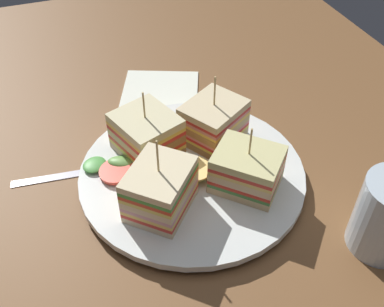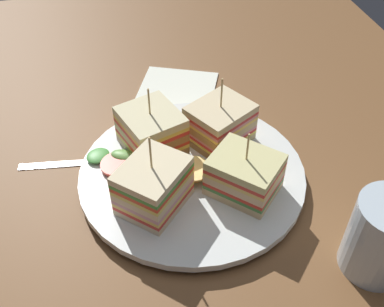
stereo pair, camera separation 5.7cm
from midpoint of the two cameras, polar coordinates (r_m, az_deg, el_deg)
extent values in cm
cube|color=brown|center=(60.95, -2.68, -4.04)|extent=(126.59, 93.29, 1.80)
cylinder|color=white|center=(60.01, -2.72, -3.20)|extent=(18.34, 18.34, 0.81)
cylinder|color=white|center=(59.36, -2.74, -2.60)|extent=(29.58, 29.58, 0.98)
cube|color=#D5B38E|center=(62.08, -8.27, 0.72)|extent=(9.97, 9.52, 1.11)
cube|color=#9E7242|center=(59.62, -6.16, -1.19)|extent=(2.77, 6.70, 1.11)
cube|color=#F0CF52|center=(61.52, -8.34, 1.31)|extent=(9.97, 9.52, 0.60)
cube|color=red|center=(61.13, -8.40, 1.73)|extent=(9.97, 9.52, 0.60)
cube|color=beige|center=(60.58, -8.48, 2.33)|extent=(9.97, 9.52, 1.11)
cube|color=#9E7242|center=(58.05, -6.33, 0.44)|extent=(2.77, 6.70, 1.11)
cube|color=red|center=(60.04, -8.56, 2.95)|extent=(9.97, 9.52, 0.60)
cube|color=#F0CF52|center=(59.66, -8.62, 3.39)|extent=(9.97, 9.52, 0.60)
cube|color=beige|center=(59.13, -8.70, 4.02)|extent=(9.97, 9.52, 1.11)
cylinder|color=tan|center=(57.61, -8.96, 5.95)|extent=(0.24, 0.24, 3.88)
cube|color=beige|center=(54.77, -6.94, -6.53)|extent=(10.27, 10.17, 0.94)
cube|color=#B2844C|center=(57.01, -5.15, -3.79)|extent=(4.52, 4.95, 0.94)
cube|color=red|center=(54.21, -7.01, -6.02)|extent=(10.27, 10.17, 0.55)
cube|color=#F4CA5A|center=(53.80, -7.06, -5.63)|extent=(10.27, 10.17, 0.55)
cube|color=pink|center=(53.39, -7.11, -5.24)|extent=(10.27, 10.17, 0.55)
cube|color=beige|center=(52.84, -7.18, -4.70)|extent=(10.27, 10.17, 0.94)
cube|color=#9E7242|center=(55.16, -5.31, -1.94)|extent=(4.52, 4.95, 0.94)
cube|color=#E4CC5A|center=(52.29, -7.25, -4.15)|extent=(10.27, 10.17, 0.55)
cube|color=red|center=(51.90, -7.30, -3.73)|extent=(10.27, 10.17, 0.55)
cube|color=green|center=(51.50, -7.35, -3.31)|extent=(10.27, 10.17, 0.55)
cube|color=beige|center=(50.97, -7.43, -2.73)|extent=(10.27, 10.17, 0.94)
cylinder|color=tan|center=(49.09, -7.70, -0.53)|extent=(0.24, 0.24, 4.46)
cube|color=#E0BD85|center=(56.93, 4.01, -3.70)|extent=(10.26, 10.31, 1.06)
cube|color=#9E7242|center=(57.89, 0.40, -2.58)|extent=(4.90, 4.69, 1.06)
cube|color=#47843A|center=(56.36, 4.04, -3.14)|extent=(10.26, 10.31, 0.54)
cube|color=red|center=(55.97, 4.07, -2.76)|extent=(10.26, 10.31, 0.54)
cube|color=beige|center=(55.40, 4.11, -2.18)|extent=(10.26, 10.31, 1.06)
cube|color=#B2844C|center=(56.38, 0.41, -1.05)|extent=(4.90, 4.69, 1.06)
cube|color=#F0C565|center=(54.84, 4.15, -1.59)|extent=(10.26, 10.31, 0.54)
cube|color=red|center=(54.47, 4.18, -1.19)|extent=(10.26, 10.31, 0.54)
cube|color=beige|center=(53.92, 4.22, -0.58)|extent=(10.26, 10.31, 1.06)
cylinder|color=tan|center=(52.26, 4.36, 1.37)|extent=(0.24, 0.24, 3.84)
cube|color=beige|center=(63.47, 0.11, 2.31)|extent=(9.86, 10.28, 1.01)
cube|color=#9E7242|center=(61.24, -2.17, 0.46)|extent=(5.76, 3.70, 1.01)
cube|color=#EFD74E|center=(63.00, 0.11, 2.82)|extent=(9.86, 10.28, 0.46)
cube|color=red|center=(62.70, 0.11, 3.14)|extent=(9.86, 10.28, 0.46)
cube|color=pink|center=(62.41, 0.11, 3.46)|extent=(9.86, 10.28, 0.46)
cube|color=beige|center=(61.95, 0.11, 3.98)|extent=(9.86, 10.28, 1.01)
cube|color=#B2844C|center=(59.66, -2.23, 2.14)|extent=(5.76, 3.70, 1.01)
cube|color=#FBD556|center=(61.49, 0.11, 4.51)|extent=(9.86, 10.28, 0.46)
cube|color=#DC8C8B|center=(61.21, 0.11, 4.84)|extent=(9.86, 10.28, 0.46)
cube|color=red|center=(60.93, 0.11, 5.18)|extent=(9.86, 10.28, 0.46)
cube|color=beige|center=(60.49, 0.11, 5.73)|extent=(9.86, 10.28, 1.01)
cylinder|color=tan|center=(58.90, 0.12, 7.81)|extent=(0.24, 0.24, 4.37)
cylinder|color=#F1D075|center=(58.53, -2.21, -2.26)|extent=(4.71, 4.72, 0.83)
cylinder|color=#E3CC7F|center=(57.72, -4.49, -2.40)|extent=(4.98, 4.98, 0.82)
cylinder|color=#DFC96F|center=(57.66, -2.72, -2.06)|extent=(5.62, 5.62, 0.53)
cylinder|color=#E1C774|center=(57.20, -1.94, -2.03)|extent=(4.76, 4.76, 0.26)
ellipsoid|color=#4F9E46|center=(61.09, -14.88, -1.51)|extent=(4.33, 4.36, 0.71)
ellipsoid|color=#659F4C|center=(60.25, -11.57, -1.23)|extent=(3.62, 4.36, 1.39)
ellipsoid|color=#398436|center=(60.45, -11.57, -1.34)|extent=(3.28, 3.48, 0.77)
cylinder|color=#E24432|center=(59.30, -12.27, -2.32)|extent=(4.56, 4.58, 0.80)
cube|color=silver|center=(63.93, -18.85, -2.85)|extent=(2.52, 12.85, 0.25)
ellipsoid|color=silver|center=(62.94, -12.05, -1.50)|extent=(2.70, 3.53, 1.00)
cube|color=white|center=(75.10, -6.32, 7.37)|extent=(17.76, 16.81, 0.50)
cylinder|color=white|center=(55.04, 20.36, -9.09)|extent=(6.86, 6.86, 5.08)
camera|label=1|loc=(0.03, -92.87, -2.66)|focal=42.10mm
camera|label=2|loc=(0.03, 87.13, 2.66)|focal=42.10mm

